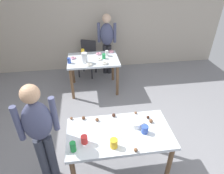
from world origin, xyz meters
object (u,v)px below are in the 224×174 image
soda_can (73,147)px  person_adult_far (107,40)px  pitcher_far (85,58)px  mixing_bowl (136,123)px  chair_far_table (88,56)px  dining_table_near (119,138)px  person_girl_near (40,130)px  dining_table_far (93,63)px

soda_can → person_adult_far: bearing=76.4°
soda_can → pitcher_far: 2.23m
person_adult_far → soda_can: person_adult_far is taller
mixing_bowl → pitcher_far: pitcher_far is taller
chair_far_table → mixing_bowl: 2.90m
dining_table_near → mixing_bowl: 0.29m
dining_table_near → soda_can: soda_can is taller
pitcher_far → person_adult_far: bearing=57.1°
chair_far_table → person_adult_far: bearing=-3.7°
pitcher_far → person_girl_near: bearing=-105.6°
dining_table_far → pitcher_far: bearing=-138.1°
person_adult_far → mixing_bowl: (0.03, -2.81, -0.12)m
mixing_bowl → soda_can: bearing=-159.9°
mixing_bowl → chair_far_table: bearing=100.3°
dining_table_near → dining_table_far: same height
person_girl_near → pitcher_far: size_ratio=7.03×
dining_table_near → person_adult_far: (0.20, 2.90, 0.26)m
person_adult_far → pitcher_far: person_adult_far is taller
dining_table_far → chair_far_table: (-0.10, 0.74, -0.15)m
mixing_bowl → pitcher_far: (-0.59, 1.94, 0.07)m
chair_far_table → soda_can: soda_can is taller
chair_far_table → pitcher_far: pitcher_far is taller
dining_table_far → person_girl_near: (-0.74, -2.16, 0.25)m
dining_table_near → pitcher_far: pitcher_far is taller
person_girl_near → soda_can: bearing=-31.4°
person_girl_near → pitcher_far: bearing=74.4°
dining_table_far → pitcher_far: pitcher_far is taller
person_girl_near → mixing_bowl: bearing=3.0°
dining_table_far → mixing_bowl: mixing_bowl is taller
mixing_bowl → pitcher_far: size_ratio=0.80×
person_girl_near → person_adult_far: (1.12, 2.87, 0.01)m
dining_table_near → pitcher_far: 2.07m
dining_table_near → soda_can: 0.61m
chair_far_table → pitcher_far: bearing=-94.8°
mixing_bowl → pitcher_far: 2.03m
chair_far_table → person_adult_far: 0.64m
chair_far_table → pitcher_far: (-0.08, -0.90, 0.36)m
dining_table_near → dining_table_far: 2.19m
dining_table_near → mixing_bowl: (0.23, 0.09, 0.14)m
person_adult_far → dining_table_far: bearing=-118.5°
mixing_bowl → person_adult_far: bearing=90.6°
dining_table_near → soda_can: bearing=-160.3°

